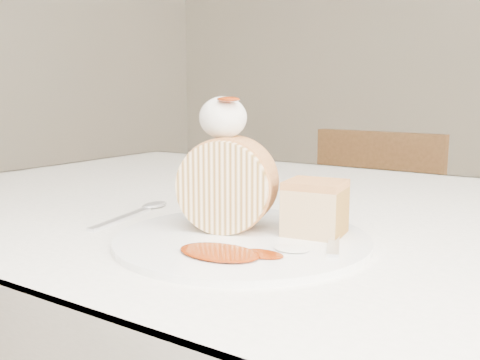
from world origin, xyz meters
The scene contains 10 objects.
table centered at (0.00, 0.20, 0.66)m, with size 1.40×0.90×0.75m.
chair_far centered at (-0.15, 1.09, 0.46)m, with size 0.40×0.40×0.81m.
plate centered at (0.04, -0.01, 0.75)m, with size 0.30×0.30×0.01m, color white.
roulade_slice centered at (0.00, 0.00, 0.81)m, with size 0.11×0.11×0.06m, color beige.
cake_chunk centered at (0.10, 0.04, 0.79)m, with size 0.07×0.06×0.06m, color #CA874C.
whipped_cream centered at (0.00, 0.01, 0.89)m, with size 0.06×0.06×0.05m, color white.
caramel_drizzle centered at (0.01, -0.01, 0.92)m, with size 0.03×0.02×0.01m, color maroon.
caramel_pool centered at (0.06, -0.08, 0.76)m, with size 0.09×0.06×0.00m, color maroon, non-canonical shape.
fork centered at (0.13, 0.03, 0.76)m, with size 0.02×0.18×0.00m, color silver.
spoon centered at (-0.16, -0.01, 0.75)m, with size 0.02×0.16×0.00m, color silver.
Camera 1 is at (0.37, -0.52, 0.92)m, focal length 40.00 mm.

